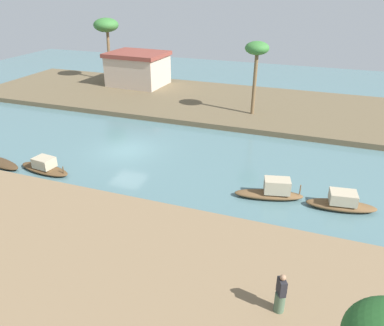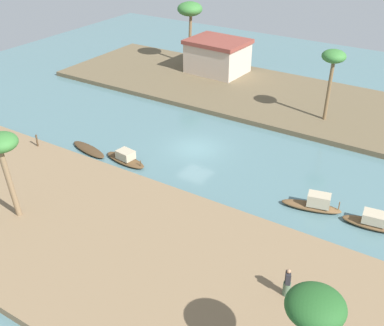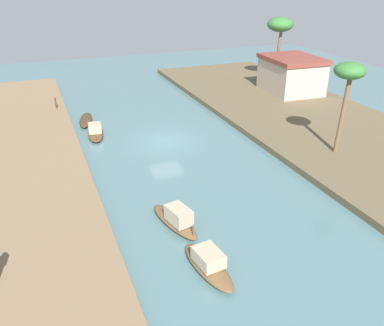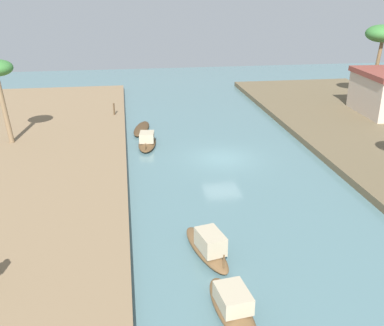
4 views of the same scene
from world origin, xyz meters
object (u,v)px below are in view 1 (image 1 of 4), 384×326
Objects in this scene: sampan_open_hull at (44,167)px; palm_tree_right_short at (106,26)px; palm_tree_right_tall at (257,52)px; riverside_building at (138,68)px; person_on_near_bank at (280,296)px; sampan_with_red_awning at (342,203)px; sampan_near_left_bank at (272,191)px.

palm_tree_right_short is at bearing 117.64° from sampan_open_hull.
palm_tree_right_tall is 16.49m from riverside_building.
palm_tree_right_short is (-19.24, 6.89, 0.72)m from palm_tree_right_tall.
palm_tree_right_short is at bearing 13.73° from person_on_near_bank.
sampan_with_red_awning is at bearing 13.09° from sampan_open_hull.
sampan_near_left_bank is 3.87m from sampan_with_red_awning.
palm_tree_right_short is (-27.17, 20.55, 6.35)m from sampan_with_red_awning.
sampan_open_hull is 0.61× the size of riverside_building.
sampan_with_red_awning is at bearing -10.61° from sampan_near_left_bank.
sampan_with_red_awning is 0.58× the size of riverside_building.
sampan_open_hull is 17.99m from person_on_near_bank.
palm_tree_right_short reaches higher than riverside_building.
sampan_with_red_awning is (3.87, 0.17, -0.07)m from sampan_near_left_bank.
palm_tree_right_tall is (-4.06, 13.83, 5.57)m from sampan_near_left_bank.
palm_tree_right_tall is 20.45m from palm_tree_right_short.
palm_tree_right_tall reaches higher than sampan_open_hull.
sampan_with_red_awning is 2.30× the size of person_on_near_bank.
riverside_building is (4.32, -0.91, -4.39)m from palm_tree_right_short.
palm_tree_right_short is at bearing 160.30° from palm_tree_right_tall.
sampan_near_left_bank is at bearing -73.64° from palm_tree_right_tall.
palm_tree_right_tall is at bearing -12.30° from person_on_near_bank.
sampan_with_red_awning is 34.65m from palm_tree_right_short.
palm_tree_right_tall is 0.96× the size of riverside_building.
sampan_open_hull is at bearing -69.51° from palm_tree_right_short.
sampan_with_red_awning is at bearing -37.11° from palm_tree_right_short.
sampan_near_left_bank is 15.45m from palm_tree_right_tall.
sampan_near_left_bank is 0.61× the size of riverside_building.
sampan_near_left_bank reaches higher than sampan_with_red_awning.
sampan_near_left_bank is at bearing 175.12° from sampan_with_red_awning.
riverside_building is (-22.84, 19.65, 1.96)m from sampan_with_red_awning.
person_on_near_bank is 39.04m from palm_tree_right_short.
riverside_building is at bearing 107.86° from sampan_open_hull.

